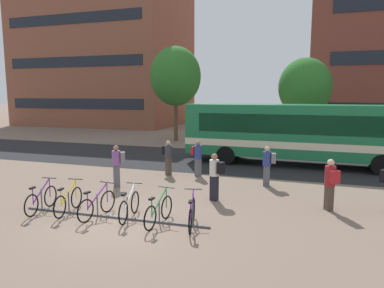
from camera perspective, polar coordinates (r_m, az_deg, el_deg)
name	(u,v)px	position (r m, az deg, el deg)	size (l,w,h in m)	color
ground	(123,223)	(10.75, -11.11, -12.46)	(200.00, 200.00, 0.00)	#7A6656
bus_lane_asphalt	(213,160)	(20.16, 3.47, -2.60)	(80.00, 7.20, 0.01)	#232326
city_bus	(302,132)	(19.27, 17.41, 1.87)	(12.10, 2.97, 3.20)	#196B3D
bike_rack	(112,215)	(11.19, -12.78, -11.18)	(6.13, 0.28, 0.70)	#47474C
parked_bicycle_purple_0	(41,200)	(12.41, -23.25, -8.29)	(0.52, 1.72, 0.99)	black
parked_bicycle_yellow_1	(68,201)	(11.94, -19.40, -8.72)	(0.52, 1.71, 0.99)	black
parked_bicycle_purple_2	(97,205)	(11.29, -15.15, -9.53)	(0.52, 1.72, 0.99)	black
parked_bicycle_white_3	(129,206)	(10.95, -10.12, -9.91)	(0.52, 1.71, 0.99)	black
parked_bicycle_green_4	(159,211)	(10.39, -5.42, -10.83)	(0.52, 1.72, 0.99)	black
parked_bicycle_purple_5	(192,214)	(10.11, -0.02, -11.32)	(0.58, 1.69, 0.99)	black
commuter_red_pack_0	(330,181)	(12.19, 21.53, -5.67)	(0.52, 0.60, 1.68)	#47382D
commuter_grey_pack_1	(117,163)	(14.55, -12.03, -3.01)	(0.61, 0.53, 1.71)	#565660
commuter_grey_pack_2	(268,163)	(14.68, 12.19, -3.07)	(0.55, 0.38, 1.64)	#565660
commuter_black_pack_4	(215,174)	(12.41, 3.78, -4.82)	(0.59, 0.44, 1.69)	black
commuter_black_pack_5	(168,155)	(16.39, -3.93, -1.81)	(0.60, 0.56, 1.61)	#47382D
commuter_red_pack_6	(197,156)	(16.09, 0.90, -1.93)	(0.61, 0.54, 1.64)	#565660
street_tree_0	(305,87)	(27.10, 17.85, 8.76)	(3.79, 3.79, 6.35)	brown
street_tree_1	(176,76)	(28.22, -2.69, 10.89)	(4.00, 4.00, 7.46)	brown
building_left_wing	(107,52)	(46.77, -13.69, 14.32)	(18.80, 13.63, 17.96)	brown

